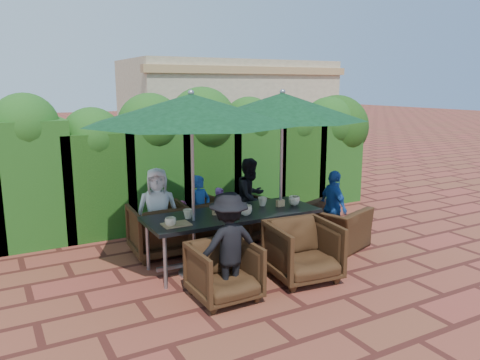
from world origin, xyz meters
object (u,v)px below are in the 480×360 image
chair_far_right (249,216)px  chair_end_right (332,220)px  chair_far_left (159,227)px  chair_near_right (303,248)px  dining_table (233,218)px  umbrella_right (282,107)px  chair_near_left (224,269)px  chair_far_mid (199,219)px  umbrella_left (191,109)px

chair_far_right → chair_end_right: bearing=116.8°
chair_far_left → chair_end_right: chair_end_right is taller
chair_near_right → chair_far_left: bearing=133.2°
chair_far_right → chair_far_left: bearing=-14.7°
dining_table → chair_far_right: (0.78, 0.89, -0.31)m
umbrella_right → chair_near_left: bearing=-146.7°
chair_far_mid → chair_near_left: size_ratio=1.05×
chair_far_left → chair_far_right: chair_far_left is taller
chair_far_right → chair_near_left: size_ratio=0.96×
umbrella_left → chair_far_mid: 2.20m
umbrella_right → chair_far_right: 2.07m
chair_far_mid → chair_far_right: bearing=162.0°
dining_table → chair_near_left: chair_near_left is taller
chair_far_right → chair_near_right: chair_near_right is taller
chair_end_right → umbrella_left: bearing=70.8°
chair_far_left → chair_near_right: chair_near_right is taller
chair_near_left → chair_end_right: 2.51m
dining_table → chair_end_right: size_ratio=2.53×
umbrella_right → chair_far_mid: size_ratio=3.07×
dining_table → chair_near_right: chair_near_right is taller
umbrella_right → chair_near_right: size_ratio=2.89×
chair_far_left → chair_near_right: (1.35, -1.77, 0.00)m
chair_far_right → umbrella_right: bearing=73.3°
chair_near_right → chair_near_left: bearing=-172.6°
umbrella_left → chair_near_right: umbrella_left is taller
umbrella_left → umbrella_right: size_ratio=1.12×
chair_far_mid → chair_far_left: bearing=5.0°
chair_far_mid → chair_near_right: (0.62, -1.96, 0.03)m
umbrella_left → chair_end_right: 2.96m
chair_far_left → chair_end_right: 2.70m
dining_table → chair_far_mid: bearing=94.2°
umbrella_left → umbrella_right: bearing=1.8°
chair_far_right → dining_table: bearing=32.2°
chair_far_left → chair_near_right: 2.23m
dining_table → chair_near_right: bearing=-59.7°
chair_far_left → chair_near_left: size_ratio=1.11×
umbrella_right → chair_near_left: (-1.41, -0.93, -1.83)m
chair_near_right → chair_end_right: chair_end_right is taller
umbrella_left → chair_far_left: size_ratio=3.24×
chair_far_mid → chair_far_right: (0.86, -0.13, -0.04)m
umbrella_left → chair_near_left: bearing=-89.7°
dining_table → umbrella_right: 1.72m
umbrella_left → chair_end_right: (2.36, -0.02, -1.78)m
umbrella_right → chair_near_right: (-0.24, -0.90, -1.79)m
dining_table → chair_far_left: size_ratio=2.92×
umbrella_right → umbrella_left: bearing=-178.2°
umbrella_right → chair_near_right: 2.01m
chair_far_left → chair_near_right: bearing=130.1°
umbrella_left → dining_table: bearing=7.1°
chair_near_left → chair_near_right: chair_near_right is taller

